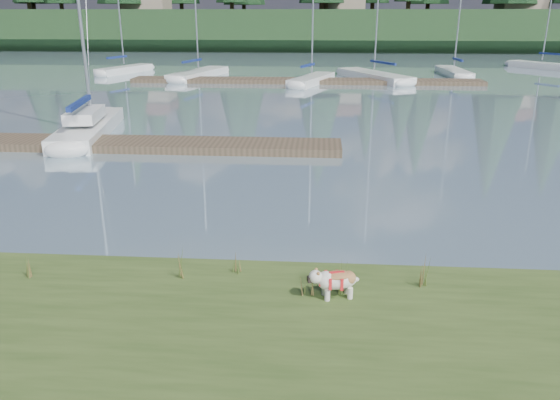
{
  "coord_description": "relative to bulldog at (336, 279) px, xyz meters",
  "views": [
    {
      "loc": [
        3.16,
        -11.32,
        5.05
      ],
      "look_at": [
        2.36,
        -0.5,
        1.29
      ],
      "focal_mm": 35.0,
      "sensor_mm": 36.0,
      "label": 1
    }
  ],
  "objects": [
    {
      "name": "weed_4",
      "position": [
        -0.5,
        0.04,
        -0.17
      ],
      "size": [
        0.17,
        0.14,
        0.4
      ],
      "color": "#475B23",
      "rests_on": "bank"
    },
    {
      "name": "sailboat_main",
      "position": [
        -10.37,
        14.63,
        -0.26
      ],
      "size": [
        3.11,
        8.57,
        12.15
      ],
      "rotation": [
        0.0,
        0.0,
        1.75
      ],
      "color": "silver",
      "rests_on": "ground"
    },
    {
      "name": "sailboat_bg_1",
      "position": [
        -9.98,
        36.46,
        -0.36
      ],
      "size": [
        3.85,
        9.18,
        13.33
      ],
      "rotation": [
        0.0,
        0.0,
        1.33
      ],
      "color": "silver",
      "rests_on": "ground"
    },
    {
      "name": "dock_far",
      "position": [
        -1.5,
        32.85,
        -0.53
      ],
      "size": [
        26.0,
        2.2,
        0.3
      ],
      "primitive_type": "cube",
      "color": "#4C3D2C",
      "rests_on": "ground"
    },
    {
      "name": "weed_3",
      "position": [
        -5.73,
        0.34,
        -0.14
      ],
      "size": [
        0.17,
        0.14,
        0.45
      ],
      "color": "#475B23",
      "rests_on": "bank"
    },
    {
      "name": "bulldog",
      "position": [
        0.0,
        0.0,
        0.0
      ],
      "size": [
        0.9,
        0.48,
        0.53
      ],
      "rotation": [
        0.0,
        0.0,
        3.38
      ],
      "color": "silver",
      "rests_on": "bank"
    },
    {
      "name": "dock_near",
      "position": [
        -7.5,
        11.85,
        -0.53
      ],
      "size": [
        16.0,
        2.0,
        0.3
      ],
      "primitive_type": "cube",
      "color": "#4C3D2C",
      "rests_on": "ground"
    },
    {
      "name": "weed_1",
      "position": [
        -1.82,
        0.76,
        -0.14
      ],
      "size": [
        0.17,
        0.14,
        0.45
      ],
      "color": "#475B23",
      "rests_on": "bank"
    },
    {
      "name": "sailboat_bg_0",
      "position": [
        -17.06,
        39.06,
        -0.36
      ],
      "size": [
        3.65,
        6.95,
        10.14
      ],
      "rotation": [
        0.0,
        0.0,
        1.22
      ],
      "color": "silver",
      "rests_on": "ground"
    },
    {
      "name": "sailboat_bg_3",
      "position": [
        3.39,
        35.98,
        -0.36
      ],
      "size": [
        5.99,
        9.49,
        13.99
      ],
      "rotation": [
        0.0,
        0.0,
        2.03
      ],
      "color": "silver",
      "rests_on": "ground"
    },
    {
      "name": "sailboat_bg_5",
      "position": [
        19.7,
        45.57,
        -0.36
      ],
      "size": [
        5.13,
        6.53,
        10.13
      ],
      "rotation": [
        0.0,
        0.0,
        2.18
      ],
      "color": "silver",
      "rests_on": "ground"
    },
    {
      "name": "sailboat_bg_4",
      "position": [
        10.51,
        38.96,
        -0.36
      ],
      "size": [
        1.76,
        7.83,
        11.5
      ],
      "rotation": [
        0.0,
        0.0,
        1.6
      ],
      "color": "silver",
      "rests_on": "ground"
    },
    {
      "name": "weed_0",
      "position": [
        -2.91,
        0.51,
        -0.09
      ],
      "size": [
        0.17,
        0.14,
        0.57
      ],
      "color": "#475B23",
      "rests_on": "bank"
    },
    {
      "name": "ridge",
      "position": [
        -3.5,
        75.85,
        1.82
      ],
      "size": [
        200.0,
        20.0,
        5.0
      ],
      "primitive_type": "cube",
      "color": "#193017",
      "rests_on": "ground"
    },
    {
      "name": "sailboat_bg_2",
      "position": [
        -0.82,
        32.97,
        -0.35
      ],
      "size": [
        3.74,
        7.46,
        11.15
      ],
      "rotation": [
        0.0,
        0.0,
        1.24
      ],
      "color": "silver",
      "rests_on": "ground"
    },
    {
      "name": "ground",
      "position": [
        -3.5,
        32.85,
        -0.68
      ],
      "size": [
        200.0,
        200.0,
        0.0
      ],
      "primitive_type": "plane",
      "color": "#7D97A5",
      "rests_on": "ground"
    },
    {
      "name": "weed_2",
      "position": [
        0.15,
        0.16,
        -0.02
      ],
      "size": [
        0.17,
        0.14,
        0.74
      ],
      "color": "#475B23",
      "rests_on": "bank"
    },
    {
      "name": "mud_lip",
      "position": [
        -3.5,
        1.25,
        -0.61
      ],
      "size": [
        60.0,
        0.5,
        0.14
      ],
      "primitive_type": "cube",
      "color": "#33281C",
      "rests_on": "ground"
    },
    {
      "name": "weed_5",
      "position": [
        1.6,
        0.53,
        -0.09
      ],
      "size": [
        0.17,
        0.14,
        0.58
      ],
      "color": "#475B23",
      "rests_on": "bank"
    }
  ]
}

